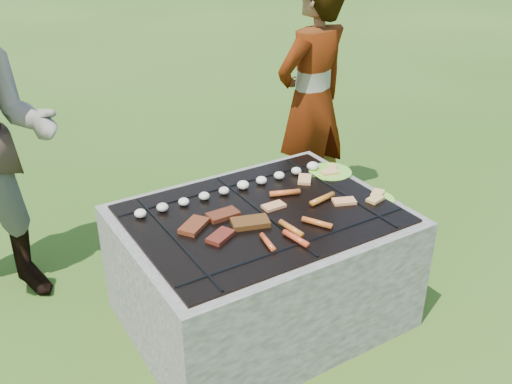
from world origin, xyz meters
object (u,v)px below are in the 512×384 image
plate_far (330,172)px  cook (312,102)px  fire_pit (261,270)px  plate_near (376,199)px

plate_far → cook: (0.31, 0.61, 0.18)m
fire_pit → plate_far: size_ratio=4.35×
plate_near → cook: cook is taller
plate_far → cook: bearing=62.5°
fire_pit → plate_near: size_ratio=6.88×
plate_far → fire_pit: bearing=-161.5°
fire_pit → plate_near: plate_near is taller
fire_pit → plate_near: bearing=-17.3°
plate_far → plate_near: (0.00, -0.36, 0.00)m
plate_far → cook: size_ratio=0.19×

